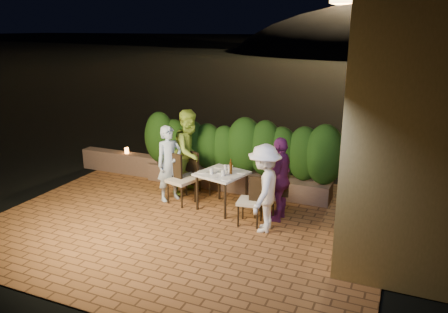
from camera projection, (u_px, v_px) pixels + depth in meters
The scene contains 31 objects.
ground at pixel (177, 231), 7.78m from camera, with size 400.00×400.00×0.00m, color black.
terrace_floor at pixel (190, 222), 8.24m from camera, with size 7.00×6.00×0.15m, color brown.
building_wall at pixel (414, 86), 7.46m from camera, with size 1.60×5.00×5.00m, color olive.
window_pane at pixel (360, 116), 7.46m from camera, with size 0.08×1.00×1.40m, color black.
window_frame at pixel (360, 116), 7.46m from camera, with size 0.06×1.15×1.55m, color black.
planter at pixel (235, 180), 9.67m from camera, with size 4.20×0.55×0.40m, color brown.
hedge at pixel (235, 148), 9.45m from camera, with size 4.00×0.70×1.10m, color #193C10, non-canonical shape.
parapet at pixel (123, 162), 10.79m from camera, with size 2.20×0.30×0.50m, color brown.
hill at pixel (400, 82), 61.00m from camera, with size 52.00×40.00×22.00m, color black.
dining_table at pixel (222, 191), 8.57m from camera, with size 0.84×0.84×0.75m, color white, non-canonical shape.
plate_nw at pixel (202, 172), 8.49m from camera, with size 0.21×0.21×0.01m, color white.
plate_sw at pixel (219, 167), 8.80m from camera, with size 0.20×0.20×0.01m, color white.
plate_ne at pixel (227, 179), 8.10m from camera, with size 0.21×0.21×0.01m, color white.
plate_se at pixel (242, 172), 8.48m from camera, with size 0.21×0.21×0.01m, color white.
plate_centre at pixel (222, 172), 8.49m from camera, with size 0.22×0.22×0.01m, color white.
plate_front at pixel (212, 177), 8.21m from camera, with size 0.20×0.20×0.01m, color white.
glass_nw at pixel (212, 171), 8.38m from camera, with size 0.07×0.07×0.12m, color silver.
glass_sw at pixel (225, 167), 8.63m from camera, with size 0.06×0.06×0.10m, color silver.
glass_ne at pixel (223, 173), 8.27m from camera, with size 0.07×0.07×0.12m, color silver.
glass_se at pixel (230, 169), 8.50m from camera, with size 0.07×0.07×0.12m, color silver.
beer_bottle at pixel (231, 166), 8.36m from camera, with size 0.06×0.06×0.30m, color #46270B, non-canonical shape.
bowl at pixel (229, 167), 8.75m from camera, with size 0.15×0.15×0.04m, color white.
chair_left_front at pixel (181, 179), 8.82m from camera, with size 0.47×0.47×1.02m, color black, non-canonical shape.
chair_left_back at pixel (198, 174), 9.23m from camera, with size 0.44×0.44×0.94m, color black, non-canonical shape.
chair_right_front at pixel (250, 200), 7.88m from camera, with size 0.43×0.43×0.92m, color black, non-canonical shape.
chair_right_back at pixel (267, 193), 8.20m from camera, with size 0.43×0.43×0.92m, color black, non-canonical shape.
diner_blue at pixel (170, 163), 8.91m from camera, with size 0.57×0.38×1.57m, color silver.
diner_green at pixel (190, 152), 9.32m from camera, with size 0.88×0.69×1.82m, color #A8D241.
diner_white at pixel (264, 189), 7.54m from camera, with size 1.01×0.58×1.57m, color white.
diner_purple at pixel (280, 179), 7.99m from camera, with size 0.93×0.39×1.58m, color #6B2365.
parapet_lamp at pixel (127, 151), 10.64m from camera, with size 0.10×0.10×0.14m, color orange.
Camera 1 is at (3.57, -6.17, 3.47)m, focal length 35.00 mm.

